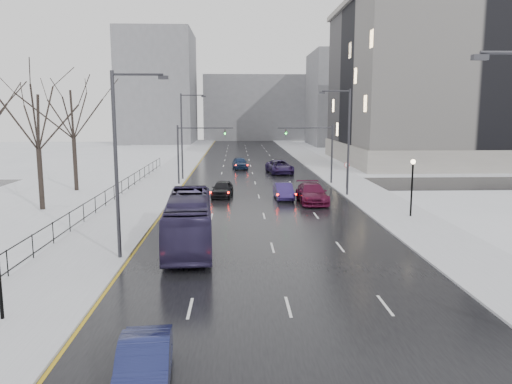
{
  "coord_description": "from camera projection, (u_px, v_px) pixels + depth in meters",
  "views": [
    {
      "loc": [
        -2.08,
        -6.28,
        7.91
      ],
      "look_at": [
        -0.76,
        27.3,
        2.5
      ],
      "focal_mm": 35.0,
      "sensor_mm": 36.0,
      "label": 1
    }
  ],
  "objects": [
    {
      "name": "mast_signal_right",
      "position": [
        322.0,
        147.0,
        54.52
      ],
      "size": [
        6.1,
        0.33,
        6.5
      ],
      "color": "#2D2D33",
      "rests_on": "ground"
    },
    {
      "name": "cross_road",
      "position": [
        255.0,
        184.0,
        54.88
      ],
      "size": [
        130.0,
        10.0,
        0.04
      ],
      "primitive_type": "cube",
      "color": "black",
      "rests_on": "ground"
    },
    {
      "name": "tree_park_e",
      "position": [
        77.0,
        191.0,
        50.23
      ],
      "size": [
        9.45,
        9.45,
        13.5
      ],
      "primitive_type": null,
      "color": "black",
      "rests_on": "ground"
    },
    {
      "name": "bldg_far_right",
      "position": [
        361.0,
        99.0,
        120.33
      ],
      "size": [
        24.0,
        20.0,
        22.0
      ],
      "primitive_type": "cube",
      "color": "slate",
      "rests_on": "ground"
    },
    {
      "name": "sedan_right_near",
      "position": [
        284.0,
        191.0,
        45.48
      ],
      "size": [
        1.7,
        4.43,
        1.44
      ],
      "primitive_type": "imported",
      "rotation": [
        0.0,
        0.0,
        0.04
      ],
      "color": "navy",
      "rests_on": "road"
    },
    {
      "name": "streetlight_l_near",
      "position": [
        120.0,
        156.0,
        26.05
      ],
      "size": [
        2.95,
        0.25,
        10.0
      ],
      "color": "#2D2D33",
      "rests_on": "ground"
    },
    {
      "name": "bldg_far_center",
      "position": [
        257.0,
        108.0,
        144.37
      ],
      "size": [
        30.0,
        18.0,
        18.0
      ],
      "primitive_type": "cube",
      "color": "slate",
      "rests_on": "ground"
    },
    {
      "name": "sidewalk_right",
      "position": [
        330.0,
        171.0,
        67.12
      ],
      "size": [
        5.0,
        150.0,
        0.16
      ],
      "primitive_type": "cube",
      "color": "silver",
      "rests_on": "ground"
    },
    {
      "name": "sedan_right_cross",
      "position": [
        280.0,
        167.0,
        64.35
      ],
      "size": [
        3.61,
        6.45,
        1.7
      ],
      "primitive_type": "imported",
      "rotation": [
        0.0,
        0.0,
        0.13
      ],
      "color": "#221541",
      "rests_on": "road"
    },
    {
      "name": "bldg_far_left",
      "position": [
        158.0,
        88.0,
        127.77
      ],
      "size": [
        18.0,
        22.0,
        28.0
      ],
      "primitive_type": "cube",
      "color": "slate",
      "rests_on": "ground"
    },
    {
      "name": "sedan_center_far",
      "position": [
        240.0,
        163.0,
        69.75
      ],
      "size": [
        2.37,
        4.94,
        1.63
      ],
      "primitive_type": "imported",
      "rotation": [
        0.0,
        0.0,
        0.1
      ],
      "color": "navy",
      "rests_on": "road"
    },
    {
      "name": "mast_signal_left",
      "position": [
        188.0,
        147.0,
        53.95
      ],
      "size": [
        6.1,
        0.33,
        6.5
      ],
      "color": "#2D2D33",
      "rests_on": "ground"
    },
    {
      "name": "sedan_center_near",
      "position": [
        222.0,
        189.0,
        46.64
      ],
      "size": [
        2.22,
        4.63,
        1.53
      ],
      "primitive_type": "imported",
      "rotation": [
        0.0,
        0.0,
        -0.09
      ],
      "color": "black",
      "rests_on": "road"
    },
    {
      "name": "no_uturn_sign",
      "position": [
        347.0,
        167.0,
        50.93
      ],
      "size": [
        0.6,
        0.06,
        2.7
      ],
      "color": "#2D2D33",
      "rests_on": "sidewalk_right"
    },
    {
      "name": "tree_park_d",
      "position": [
        43.0,
        211.0,
        40.38
      ],
      "size": [
        8.75,
        8.75,
        12.5
      ],
      "primitive_type": null,
      "color": "black",
      "rests_on": "ground"
    },
    {
      "name": "sedan_left_near",
      "position": [
        144.0,
        366.0,
        14.24
      ],
      "size": [
        1.87,
        4.37,
        1.4
      ],
      "primitive_type": "imported",
      "rotation": [
        0.0,
        0.0,
        0.09
      ],
      "color": "#191F4D",
      "rests_on": "road"
    },
    {
      "name": "sidewalk_left",
      "position": [
        173.0,
        171.0,
        66.3
      ],
      "size": [
        5.0,
        150.0,
        0.16
      ],
      "primitive_type": "cube",
      "color": "silver",
      "rests_on": "ground"
    },
    {
      "name": "park_strip",
      "position": [
        101.0,
        172.0,
        65.94
      ],
      "size": [
        14.0,
        150.0,
        0.12
      ],
      "primitive_type": "cube",
      "color": "white",
      "rests_on": "ground"
    },
    {
      "name": "civic_building",
      "position": [
        472.0,
        91.0,
        78.14
      ],
      "size": [
        41.0,
        31.0,
        24.8
      ],
      "color": "gray",
      "rests_on": "ground"
    },
    {
      "name": "sedan_right_far",
      "position": [
        312.0,
        193.0,
        43.52
      ],
      "size": [
        2.44,
        5.86,
        1.69
      ],
      "primitive_type": "imported",
      "rotation": [
        0.0,
        0.0,
        0.01
      ],
      "color": "#500D2B",
      "rests_on": "road"
    },
    {
      "name": "lamppost_r_mid",
      "position": [
        412.0,
        179.0,
        37.09
      ],
      "size": [
        0.36,
        0.36,
        4.28
      ],
      "color": "black",
      "rests_on": "sidewalk_right"
    },
    {
      "name": "bus",
      "position": [
        189.0,
        221.0,
        29.45
      ],
      "size": [
        3.22,
        11.0,
        3.02
      ],
      "primitive_type": "imported",
      "rotation": [
        0.0,
        0.0,
        0.06
      ],
      "color": "#2C2447",
      "rests_on": "road"
    },
    {
      "name": "streetlight_r_mid",
      "position": [
        346.0,
        137.0,
        46.42
      ],
      "size": [
        2.95,
        0.25,
        10.0
      ],
      "color": "#2D2D33",
      "rests_on": "ground"
    },
    {
      "name": "road",
      "position": [
        252.0,
        172.0,
        66.72
      ],
      "size": [
        16.0,
        150.0,
        0.04
      ],
      "primitive_type": "cube",
      "color": "black",
      "rests_on": "ground"
    },
    {
      "name": "streetlight_l_far",
      "position": [
        184.0,
        132.0,
        57.62
      ],
      "size": [
        2.95,
        0.25,
        10.0
      ],
      "color": "#2D2D33",
      "rests_on": "ground"
    },
    {
      "name": "iron_fence",
      "position": [
        88.0,
        209.0,
        36.48
      ],
      "size": [
        0.06,
        70.0,
        1.3
      ],
      "color": "black",
      "rests_on": "sidewalk_left"
    }
  ]
}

